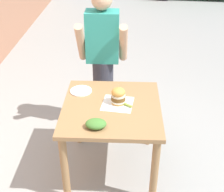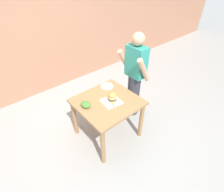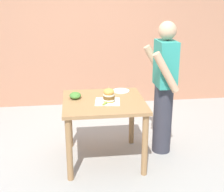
# 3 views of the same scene
# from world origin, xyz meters

# --- Properties ---
(ground_plane) EXTENTS (80.00, 80.00, 0.00)m
(ground_plane) POSITION_xyz_m (0.00, 0.00, 0.00)
(ground_plane) COLOR #9E9E99
(patio_table) EXTENTS (0.92, 0.96, 0.79)m
(patio_table) POSITION_xyz_m (0.00, 0.00, 0.65)
(patio_table) COLOR #9E7247
(patio_table) RESTS_ON ground
(serving_paper) EXTENTS (0.32, 0.32, 0.00)m
(serving_paper) POSITION_xyz_m (0.05, 0.04, 0.79)
(serving_paper) COLOR white
(serving_paper) RESTS_ON patio_table
(sandwich) EXTENTS (0.14, 0.14, 0.19)m
(sandwich) POSITION_xyz_m (0.06, 0.06, 0.87)
(sandwich) COLOR gold
(sandwich) RESTS_ON serving_paper
(pickle_spear) EXTENTS (0.09, 0.07, 0.02)m
(pickle_spear) POSITION_xyz_m (0.15, -0.00, 0.80)
(pickle_spear) COLOR #8EA83D
(pickle_spear) RESTS_ON serving_paper
(side_plate_with_forks) EXTENTS (0.22, 0.22, 0.02)m
(side_plate_with_forks) POSITION_xyz_m (-0.32, 0.26, 0.79)
(side_plate_with_forks) COLOR white
(side_plate_with_forks) RESTS_ON patio_table
(side_salad) EXTENTS (0.18, 0.14, 0.07)m
(side_salad) POSITION_xyz_m (-0.12, -0.33, 0.83)
(side_salad) COLOR #477F33
(side_salad) RESTS_ON patio_table
(diner_across_table) EXTENTS (0.55, 0.35, 1.69)m
(diner_across_table) POSITION_xyz_m (-0.13, 0.77, 0.88)
(diner_across_table) COLOR #33333D
(diner_across_table) RESTS_ON ground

